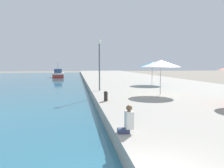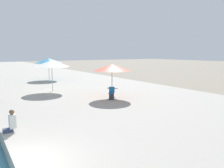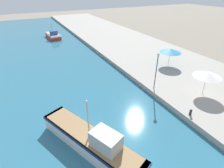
# 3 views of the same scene
# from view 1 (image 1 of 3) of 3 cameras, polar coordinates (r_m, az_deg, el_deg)

# --- Properties ---
(quay_promenade) EXTENTS (16.00, 90.00, 0.64)m
(quay_promenade) POSITION_cam_1_polar(r_m,az_deg,el_deg) (42.04, 3.54, 1.41)
(quay_promenade) COLOR #A39E93
(quay_promenade) RESTS_ON ground_plane
(fishing_boat_mid) EXTENTS (2.95, 6.40, 3.53)m
(fishing_boat_mid) POSITION_cam_1_polar(r_m,az_deg,el_deg) (52.05, -13.91, 2.43)
(fishing_boat_mid) COLOR red
(fishing_boat_mid) RESTS_ON water_basin
(cafe_umbrella_white) EXTENTS (3.06, 3.06, 2.70)m
(cafe_umbrella_white) POSITION_cam_1_polar(r_m,az_deg,el_deg) (17.29, 12.62, 5.24)
(cafe_umbrella_white) COLOR #B7B7B7
(cafe_umbrella_white) RESTS_ON quay_promenade
(cafe_umbrella_striped) EXTENTS (3.35, 3.35, 2.67)m
(cafe_umbrella_striped) POSITION_cam_1_polar(r_m,az_deg,el_deg) (25.85, 10.47, 5.06)
(cafe_umbrella_striped) COLOR #B7B7B7
(cafe_umbrella_striped) RESTS_ON quay_promenade
(person_at_quay) EXTENTS (0.53, 0.36, 0.97)m
(person_at_quay) POSITION_cam_1_polar(r_m,az_deg,el_deg) (7.58, 4.17, -9.54)
(person_at_quay) COLOR #333D5B
(person_at_quay) RESTS_ON quay_promenade
(mooring_bollard) EXTENTS (0.26, 0.26, 0.65)m
(mooring_bollard) POSITION_cam_1_polar(r_m,az_deg,el_deg) (14.07, -1.63, -3.06)
(mooring_bollard) COLOR #2D2823
(mooring_bollard) RESTS_ON quay_promenade
(lamppost) EXTENTS (0.36, 0.36, 4.56)m
(lamppost) POSITION_cam_1_polar(r_m,az_deg,el_deg) (19.77, -3.33, 7.24)
(lamppost) COLOR #565B60
(lamppost) RESTS_ON quay_promenade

